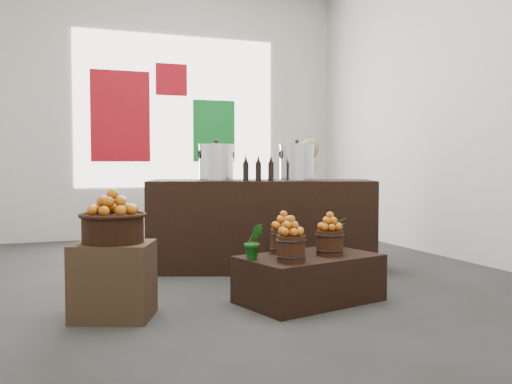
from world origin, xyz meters
name	(u,v)px	position (x,y,z in m)	size (l,w,h in m)	color
ground	(226,278)	(0.00, 0.00, 0.00)	(7.00, 7.00, 0.00)	#333331
back_wall	(159,111)	(0.00, 3.50, 2.00)	(6.00, 0.04, 4.00)	beige
back_opening	(178,112)	(0.30, 3.48, 2.00)	(3.20, 0.02, 2.40)	white
deco_red_left	(120,116)	(-0.60, 3.47, 1.90)	(0.90, 0.04, 1.40)	maroon
deco_green_right	(214,131)	(0.90, 3.47, 1.70)	(0.70, 0.04, 1.00)	#117026
deco_red_upper	(171,80)	(0.20, 3.47, 2.50)	(0.50, 0.04, 0.50)	maroon
crate	(114,280)	(-1.25, -1.12, 0.29)	(0.58, 0.47, 0.58)	#463821
wicker_basket	(113,229)	(-1.25, -1.12, 0.69)	(0.46, 0.46, 0.21)	black
apples_in_basket	(113,202)	(-1.25, -1.12, 0.89)	(0.36, 0.36, 0.19)	#9E1205
display_table	(309,279)	(0.37, -1.19, 0.20)	(1.15, 0.71, 0.40)	black
apple_bucket_front_left	(291,249)	(0.09, -1.42, 0.50)	(0.23, 0.23, 0.21)	#3A1B0F
apples_in_bucket_front_left	(291,226)	(0.09, -1.42, 0.69)	(0.17, 0.17, 0.15)	#9E1205
apple_bucket_front_right	(330,243)	(0.54, -1.24, 0.50)	(0.23, 0.23, 0.21)	#3A1B0F
apples_in_bucket_front_right	(330,221)	(0.54, -1.24, 0.69)	(0.17, 0.17, 0.15)	#9E1205
apple_bucket_rear	(284,241)	(0.21, -1.01, 0.50)	(0.23, 0.23, 0.21)	#3A1B0F
apples_in_bucket_rear	(284,220)	(0.21, -1.01, 0.69)	(0.17, 0.17, 0.15)	#9E1205
herb_garnish_right	(330,233)	(0.69, -0.96, 0.55)	(0.27, 0.23, 0.30)	#146317
herb_garnish_left	(254,241)	(-0.14, -1.19, 0.54)	(0.16, 0.13, 0.29)	#146317
counter	(261,225)	(0.51, 0.31, 0.50)	(2.43, 0.77, 0.99)	black
stock_pot_left	(216,163)	(0.05, 0.48, 1.18)	(0.38, 0.38, 0.38)	silver
stock_pot_center	(297,163)	(0.87, 0.17, 1.18)	(0.38, 0.38, 0.38)	silver
oil_cruets	(261,168)	(0.42, 0.08, 1.13)	(0.26, 0.07, 0.28)	black
shopper	(307,193)	(1.68, 1.60, 0.76)	(0.55, 0.36, 1.52)	#8F7B58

